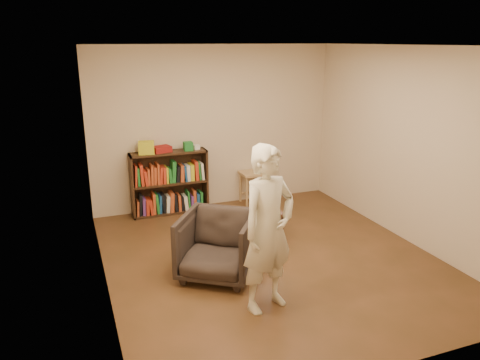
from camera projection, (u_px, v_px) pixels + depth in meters
name	position (u px, v px, depth m)	size (l,w,h in m)	color
floor	(270.00, 258.00, 5.93)	(4.50, 4.50, 0.00)	#412D15
ceiling	(275.00, 45.00, 5.18)	(4.50, 4.50, 0.00)	white
wall_back	(214.00, 127.00, 7.57)	(4.00, 4.00, 0.00)	beige
wall_left	(98.00, 176.00, 4.87)	(4.50, 4.50, 0.00)	beige
wall_right	(409.00, 146.00, 6.24)	(4.50, 4.50, 0.00)	beige
bookshelf	(169.00, 186.00, 7.40)	(1.20, 0.30, 1.00)	black
box_yellow	(146.00, 148.00, 7.06)	(0.23, 0.17, 0.19)	gold
red_cloth	(162.00, 149.00, 7.20)	(0.27, 0.20, 0.09)	maroon
box_green	(188.00, 146.00, 7.30)	(0.13, 0.13, 0.13)	#1E732B
box_white	(196.00, 147.00, 7.38)	(0.09, 0.09, 0.07)	silver
stool	(252.00, 178.00, 7.81)	(0.38, 0.38, 0.55)	tan
armchair	(217.00, 246.00, 5.39)	(0.81, 0.84, 0.76)	black
side_table	(264.00, 216.00, 6.32)	(0.44, 0.44, 0.45)	black
laptop	(265.00, 204.00, 6.36)	(0.46, 0.42, 0.28)	#B3B3B8
person	(268.00, 229.00, 4.63)	(0.63, 0.41, 1.72)	beige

